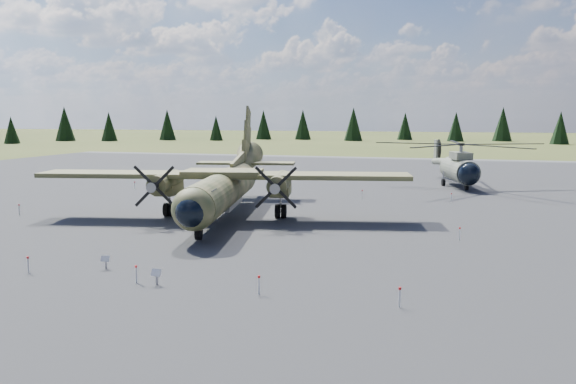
# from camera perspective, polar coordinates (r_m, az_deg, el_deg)

# --- Properties ---
(ground) EXTENTS (500.00, 500.00, 0.00)m
(ground) POSITION_cam_1_polar(r_m,az_deg,el_deg) (39.79, -7.52, -3.48)
(ground) COLOR brown
(ground) RESTS_ON ground
(apron) EXTENTS (120.00, 120.00, 0.04)m
(apron) POSITION_cam_1_polar(r_m,az_deg,el_deg) (48.96, -2.83, -1.31)
(apron) COLOR slate
(apron) RESTS_ON ground
(transport_plane) EXTENTS (27.82, 24.99, 9.18)m
(transport_plane) POSITION_cam_1_polar(r_m,az_deg,el_deg) (43.42, -6.35, 1.00)
(transport_plane) COLOR #3A4424
(transport_plane) RESTS_ON ground
(helicopter_near) EXTENTS (23.05, 24.13, 4.82)m
(helicopter_near) POSITION_cam_1_polar(r_m,az_deg,el_deg) (63.41, 17.03, 3.53)
(helicopter_near) COLOR gray
(helicopter_near) RESTS_ON ground
(info_placard_left) EXTENTS (0.47, 0.26, 0.70)m
(info_placard_left) POSITION_cam_1_polar(r_m,az_deg,el_deg) (29.98, -18.06, -6.60)
(info_placard_left) COLOR gray
(info_placard_left) RESTS_ON ground
(info_placard_right) EXTENTS (0.50, 0.24, 0.76)m
(info_placard_right) POSITION_cam_1_polar(r_m,az_deg,el_deg) (26.59, -13.24, -8.15)
(info_placard_right) COLOR gray
(info_placard_right) RESTS_ON ground
(barrier_fence) EXTENTS (33.12, 29.62, 0.85)m
(barrier_fence) POSITION_cam_1_polar(r_m,az_deg,el_deg) (39.81, -8.18, -2.74)
(barrier_fence) COLOR white
(barrier_fence) RESTS_ON ground
(treeline) EXTENTS (305.00, 309.09, 10.94)m
(treeline) POSITION_cam_1_polar(r_m,az_deg,el_deg) (42.11, 2.71, 3.80)
(treeline) COLOR black
(treeline) RESTS_ON ground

